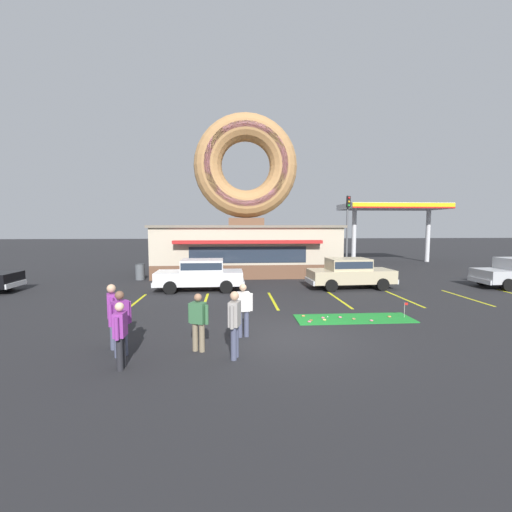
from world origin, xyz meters
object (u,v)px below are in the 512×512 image
pedestrian_blue_sweater_man (198,320)px  pedestrian_hooded_kid (120,320)px  car_white (201,274)px  trash_bin (140,272)px  traffic_light_pole (348,221)px  pedestrian_leather_jacket_man (112,313)px  pedestrian_beanie_man (243,308)px  pedestrian_clipboard_woman (235,321)px  putting_flag_pin (406,306)px  pedestrian_crossing_woman (120,332)px  car_champagne (350,272)px  golf_ball (328,317)px

pedestrian_blue_sweater_man → pedestrian_hooded_kid: bearing=-173.6°
car_white → pedestrian_hooded_kid: bearing=-97.8°
trash_bin → traffic_light_pole: (15.07, 5.91, 3.21)m
pedestrian_leather_jacket_man → car_white: bearing=79.0°
pedestrian_beanie_man → traffic_light_pole: size_ratio=0.28×
pedestrian_hooded_kid → pedestrian_clipboard_woman: pedestrian_clipboard_woman is taller
putting_flag_pin → trash_bin: size_ratio=0.56×
pedestrian_hooded_kid → traffic_light_pole: bearing=56.7°
pedestrian_leather_jacket_man → traffic_light_pole: bearing=55.0°
putting_flag_pin → traffic_light_pole: bearing=78.5°
pedestrian_crossing_woman → car_champagne: bearing=47.7°
car_champagne → pedestrian_beanie_man: size_ratio=2.89×
pedestrian_blue_sweater_man → pedestrian_leather_jacket_man: pedestrian_leather_jacket_man is taller
pedestrian_blue_sweater_man → trash_bin: (-4.77, 12.48, -0.35)m
car_champagne → pedestrian_hooded_kid: 12.75m
pedestrian_leather_jacket_man → traffic_light_pole: 22.17m
golf_ball → traffic_light_pole: (5.97, 15.43, 3.66)m
pedestrian_crossing_woman → car_white: bearing=84.2°
golf_ball → pedestrian_clipboard_woman: (-3.38, -3.53, 0.90)m
pedestrian_hooded_kid → pedestrian_clipboard_woman: size_ratio=0.99×
pedestrian_leather_jacket_man → pedestrian_crossing_woman: 1.52m
pedestrian_blue_sweater_man → pedestrian_clipboard_woman: size_ratio=0.91×
pedestrian_blue_sweater_man → pedestrian_beanie_man: (1.22, 1.10, 0.03)m
pedestrian_clipboard_woman → pedestrian_crossing_woman: (-2.64, -0.43, -0.09)m
pedestrian_crossing_woman → trash_bin: 13.82m
pedestrian_blue_sweater_man → traffic_light_pole: (10.30, 18.39, 2.86)m
car_white → pedestrian_leather_jacket_man: 8.46m
pedestrian_hooded_kid → pedestrian_blue_sweater_man: bearing=6.4°
pedestrian_clipboard_woman → car_white: bearing=100.2°
pedestrian_beanie_man → trash_bin: 12.86m
pedestrian_crossing_woman → trash_bin: bearing=102.9°
putting_flag_pin → trash_bin: (-11.87, 9.74, 0.06)m
golf_ball → trash_bin: size_ratio=0.04×
pedestrian_hooded_kid → pedestrian_beanie_man: pedestrian_hooded_kid is taller
putting_flag_pin → pedestrian_leather_jacket_man: pedestrian_leather_jacket_man is taller
golf_ball → pedestrian_crossing_woman: 7.25m
car_champagne → pedestrian_clipboard_woman: (-6.20, -9.29, 0.08)m
putting_flag_pin → pedestrian_blue_sweater_man: 7.62m
car_white → pedestrian_clipboard_woman: size_ratio=2.69×
putting_flag_pin → car_white: bearing=142.7°
pedestrian_clipboard_woman → trash_bin: (-5.72, 13.04, -0.45)m
car_white → traffic_light_pole: (11.01, 9.71, 2.84)m
trash_bin → pedestrian_crossing_woman: bearing=-77.1°
trash_bin → traffic_light_pole: 16.50m
pedestrian_clipboard_woman → pedestrian_leather_jacket_man: bearing=164.0°
car_white → pedestrian_hooded_kid: size_ratio=2.71×
pedestrian_crossing_woman → traffic_light_pole: traffic_light_pole is taller
pedestrian_clipboard_woman → trash_bin: size_ratio=1.75×
car_champagne → car_white: size_ratio=1.01×
car_champagne → car_white: 7.86m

